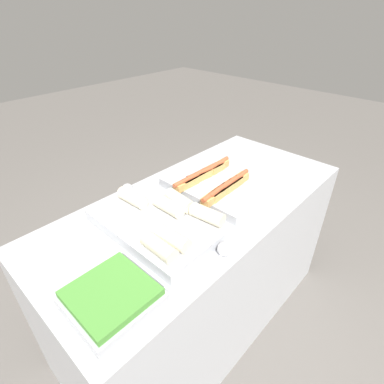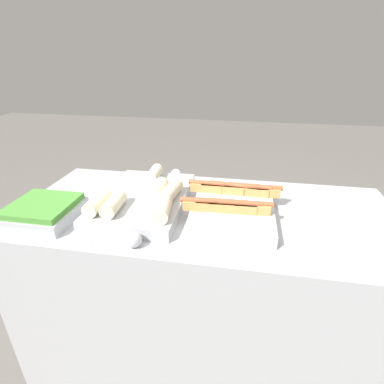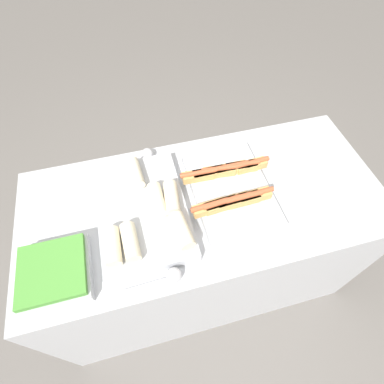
% 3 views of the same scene
% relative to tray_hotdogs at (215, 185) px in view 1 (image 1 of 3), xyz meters
% --- Properties ---
extents(ground_plane, '(12.00, 12.00, 0.00)m').
position_rel_tray_hotdogs_xyz_m(ground_plane, '(-0.11, -0.00, -0.91)').
color(ground_plane, slate).
extents(counter, '(1.61, 0.73, 0.87)m').
position_rel_tray_hotdogs_xyz_m(counter, '(-0.11, -0.00, -0.48)').
color(counter, '#B7BABF').
rests_on(counter, ground_plane).
extents(tray_hotdogs, '(0.41, 0.49, 0.10)m').
position_rel_tray_hotdogs_xyz_m(tray_hotdogs, '(0.00, 0.00, 0.00)').
color(tray_hotdogs, '#B7BABF').
rests_on(tray_hotdogs, counter).
extents(tray_wraps, '(0.36, 0.54, 0.11)m').
position_rel_tray_hotdogs_xyz_m(tray_wraps, '(-0.38, -0.02, -0.00)').
color(tray_wraps, '#B7BABF').
rests_on(tray_wraps, counter).
extents(tray_side_front, '(0.26, 0.26, 0.07)m').
position_rel_tray_hotdogs_xyz_m(tray_side_front, '(-0.74, -0.19, -0.00)').
color(tray_side_front, '#B7BABF').
rests_on(tray_side_front, counter).
extents(serving_spoon_near, '(0.22, 0.06, 0.06)m').
position_rel_tray_hotdogs_xyz_m(serving_spoon_near, '(-0.33, -0.31, -0.01)').
color(serving_spoon_near, silver).
rests_on(serving_spoon_near, counter).
extents(serving_spoon_far, '(0.23, 0.06, 0.06)m').
position_rel_tray_hotdogs_xyz_m(serving_spoon_far, '(-0.32, 0.31, -0.01)').
color(serving_spoon_far, silver).
rests_on(serving_spoon_far, counter).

